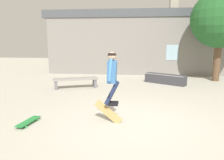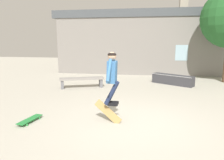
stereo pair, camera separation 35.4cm
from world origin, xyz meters
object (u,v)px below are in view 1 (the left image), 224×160
(tree_right, at_px, (220,19))
(skateboard_flipping, at_px, (108,112))
(skateboard_resting, at_px, (28,121))
(skate_ledge, at_px, (165,79))
(skater, at_px, (112,74))
(park_bench, at_px, (76,81))

(tree_right, height_order, skateboard_flipping, tree_right)
(skateboard_flipping, height_order, skateboard_resting, skateboard_flipping)
(skate_ledge, relative_size, skateboard_flipping, 2.53)
(skater, xyz_separation_m, skateboard_resting, (-2.08, -0.48, -1.17))
(skater, bearing_deg, tree_right, 53.01)
(park_bench, height_order, skateboard_flipping, skateboard_flipping)
(skater, bearing_deg, skateboard_resting, -166.88)
(park_bench, height_order, skater, skater)
(tree_right, bearing_deg, skateboard_flipping, -127.44)
(skater, relative_size, skateboard_flipping, 1.79)
(park_bench, relative_size, skate_ledge, 1.02)
(skate_ledge, height_order, skater, skater)
(tree_right, relative_size, skate_ledge, 2.36)
(skateboard_flipping, bearing_deg, tree_right, 71.71)
(skate_ledge, bearing_deg, tree_right, 53.47)
(skater, bearing_deg, skate_ledge, 68.85)
(tree_right, bearing_deg, skateboard_resting, -135.37)
(skateboard_flipping, xyz_separation_m, skateboard_resting, (-1.98, -0.40, -0.18))
(skater, bearing_deg, skateboard_flipping, -143.20)
(tree_right, xyz_separation_m, skateboard_flipping, (-4.85, -6.34, -2.87))
(skate_ledge, xyz_separation_m, skater, (-2.04, -5.22, 1.01))
(skater, distance_m, skateboard_flipping, 1.00)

